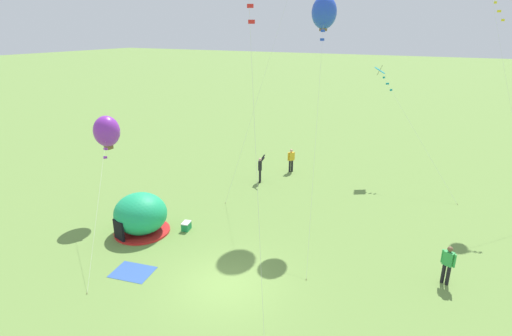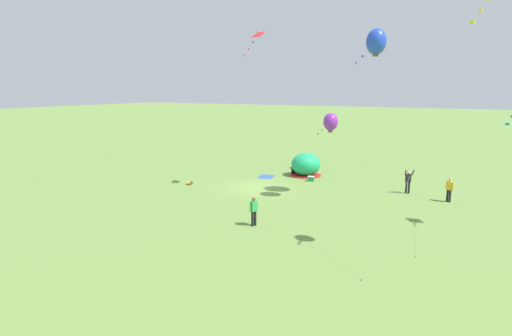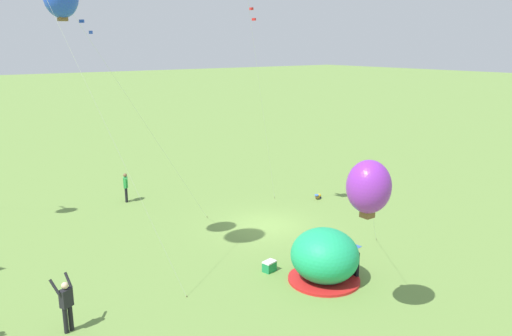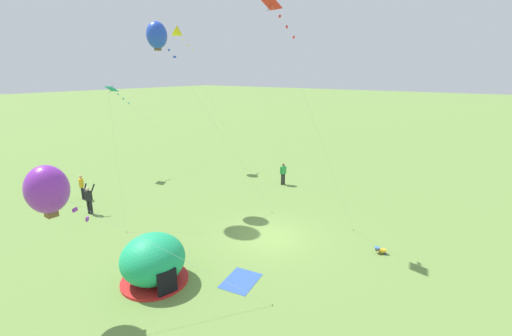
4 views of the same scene
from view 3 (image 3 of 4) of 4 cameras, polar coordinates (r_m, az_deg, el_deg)
The scene contains 8 objects.
ground_plane at distance 25.58m, azimuth 1.18°, elevation -6.60°, with size 300.00×300.00×0.00m, color olive.
popup_tent at distance 19.76m, azimuth 7.87°, elevation -10.00°, with size 2.81×2.81×2.10m.
picnic_blanket at distance 23.46m, azimuth 9.39°, elevation -8.73°, with size 1.70×1.30×0.01m, color #3359A5.
cooler_box at distance 20.63m, azimuth 1.55°, elevation -11.15°, with size 0.47×0.60×0.44m.
toddler_crawling at distance 30.00m, azimuth 7.07°, elevation -3.21°, with size 0.39×0.55×0.32m.
person_with_toddler at distance 17.45m, azimuth -20.86°, elevation -14.23°, with size 0.63×0.72×1.89m.
person_watching_sky at distance 30.02m, azimuth -14.66°, elevation -2.00°, with size 0.55×0.37×1.72m.
kite_purple at distance 15.69m, azimuth 12.76°, elevation -2.13°, with size 5.34×6.85×5.57m.
Camera 3 is at (-19.02, 14.56, 8.97)m, focal length 35.00 mm.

